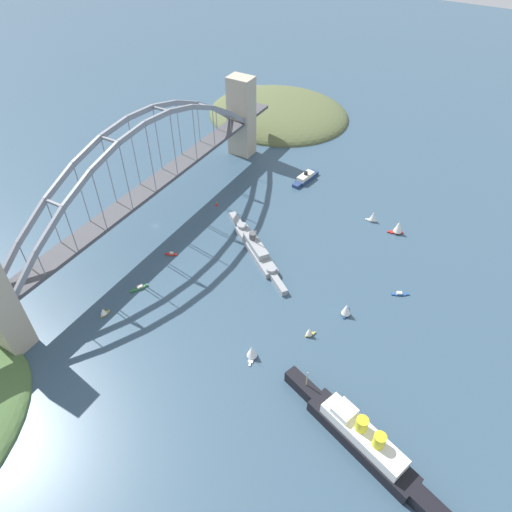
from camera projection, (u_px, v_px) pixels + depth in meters
name	position (u px, v px, depth m)	size (l,w,h in m)	color
ground_plane	(155.00, 225.00, 319.10)	(1400.00, 1400.00, 0.00)	#334C60
harbor_arch_bridge	(148.00, 184.00, 296.59)	(292.18, 19.32, 78.61)	#ADA38E
headland_west_shore	(277.00, 114.00, 447.51)	(124.62, 135.96, 27.56)	#515B38
ocean_liner	(362.00, 440.00, 199.53)	(37.63, 88.28, 19.56)	black
naval_cruiser	(256.00, 248.00, 296.71)	(52.48, 69.91, 17.83)	gray
harbor_ferry_steamer	(306.00, 178.00, 359.02)	(28.67, 10.24, 8.00)	navy
seaplane_taxiing_near_bridge	(51.00, 264.00, 287.43)	(8.52, 8.49, 5.03)	#B7B7B2
small_boat_0	(103.00, 312.00, 257.50)	(6.13, 3.71, 5.84)	gold
small_boat_1	(139.00, 288.00, 273.86)	(10.61, 6.46, 2.15)	#2D6B3D
small_boat_2	(252.00, 351.00, 235.67)	(9.83, 6.94, 9.48)	silver
small_boat_3	(400.00, 294.00, 270.46)	(6.52, 9.82, 1.92)	#234C8C
small_boat_4	(398.00, 227.00, 309.57)	(7.63, 10.12, 11.20)	#B2231E
small_boat_5	(310.00, 332.00, 246.44)	(6.10, 5.08, 7.08)	gold
small_boat_6	(346.00, 309.00, 256.34)	(9.29, 5.59, 9.98)	#234C8C
small_boat_7	(373.00, 216.00, 319.86)	(5.23, 7.85, 9.16)	silver
small_boat_8	(171.00, 254.00, 295.94)	(4.12, 7.33, 2.30)	#B2231E
channel_marker_buoy	(217.00, 204.00, 335.60)	(2.20, 2.20, 2.75)	red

